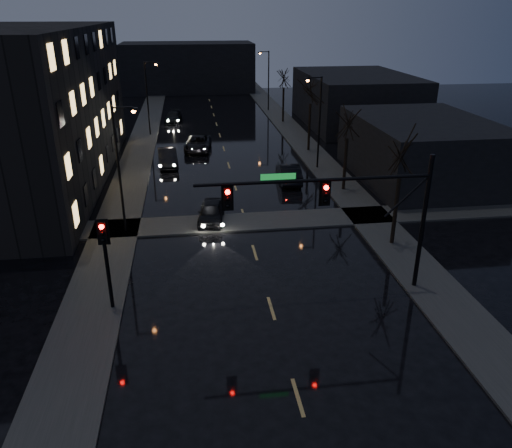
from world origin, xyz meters
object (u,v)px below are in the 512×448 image
object	(u,v)px
oncoming_car_d	(173,117)
oncoming_car_a	(211,212)
oncoming_car_b	(168,157)
oncoming_car_c	(198,143)
lead_car	(289,173)

from	to	relation	value
oncoming_car_d	oncoming_car_a	bearing A→B (deg)	-77.57
oncoming_car_a	oncoming_car_b	size ratio (longest dim) A/B	0.88
oncoming_car_b	oncoming_car_c	xyz separation A→B (m)	(2.86, 5.00, -0.03)
oncoming_car_b	lead_car	world-z (taller)	lead_car
oncoming_car_a	lead_car	xyz separation A→B (m)	(6.78, 7.57, 0.08)
oncoming_car_d	lead_car	bearing A→B (deg)	-61.65
oncoming_car_a	oncoming_car_c	size ratio (longest dim) A/B	0.77
oncoming_car_c	lead_car	world-z (taller)	lead_car
oncoming_car_c	oncoming_car_a	bearing A→B (deg)	-81.60
oncoming_car_a	oncoming_car_c	bearing A→B (deg)	98.49
oncoming_car_b	lead_car	distance (m)	11.70
lead_car	oncoming_car_c	bearing A→B (deg)	-54.34
oncoming_car_b	oncoming_car_c	bearing A→B (deg)	55.16
oncoming_car_b	oncoming_car_d	size ratio (longest dim) A/B	1.02
oncoming_car_b	lead_car	bearing A→B (deg)	-36.29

